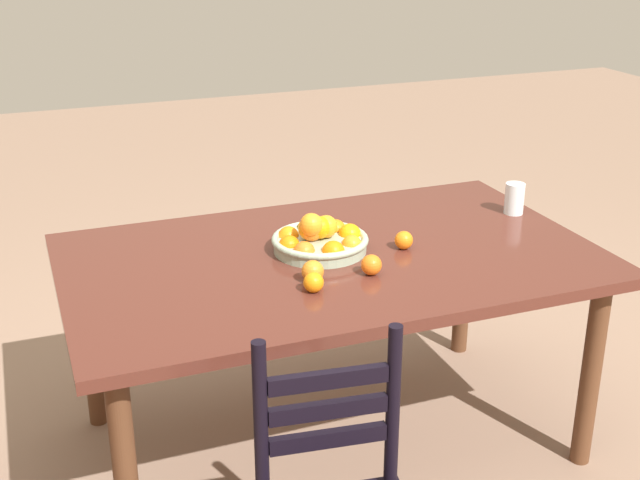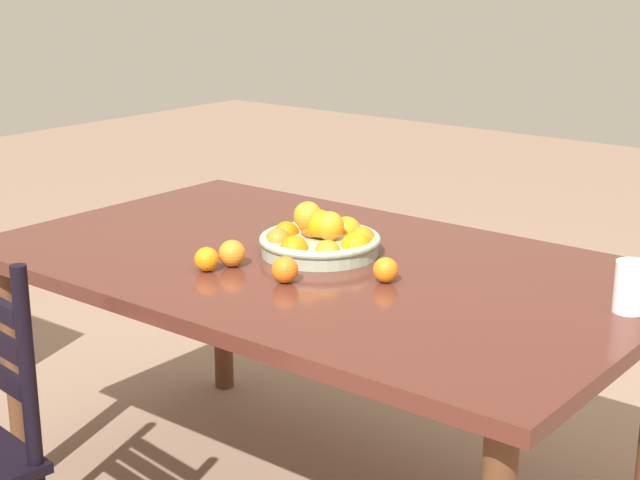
{
  "view_description": "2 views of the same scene",
  "coord_description": "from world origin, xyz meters",
  "px_view_note": "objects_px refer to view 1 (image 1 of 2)",
  "views": [
    {
      "loc": [
        0.96,
        2.41,
        1.84
      ],
      "look_at": [
        0.03,
        -0.04,
        0.79
      ],
      "focal_mm": 46.81,
      "sensor_mm": 36.0,
      "label": 1
    },
    {
      "loc": [
        -1.55,
        1.93,
        1.52
      ],
      "look_at": [
        0.03,
        -0.04,
        0.79
      ],
      "focal_mm": 54.54,
      "sensor_mm": 36.0,
      "label": 2
    }
  ],
  "objects_px": {
    "dining_table": "(331,274)",
    "drinking_glass": "(514,199)",
    "fruit_bowl": "(320,239)",
    "orange_loose_1": "(404,240)",
    "orange_loose_0": "(313,271)",
    "orange_loose_2": "(371,265)",
    "orange_loose_3": "(314,282)"
  },
  "relations": [
    {
      "from": "orange_loose_0",
      "to": "orange_loose_2",
      "type": "xyz_separation_m",
      "value": [
        -0.19,
        0.02,
        -0.0
      ]
    },
    {
      "from": "orange_loose_0",
      "to": "orange_loose_2",
      "type": "height_order",
      "value": "orange_loose_0"
    },
    {
      "from": "dining_table",
      "to": "orange_loose_3",
      "type": "relative_size",
      "value": 28.38
    },
    {
      "from": "orange_loose_0",
      "to": "drinking_glass",
      "type": "bearing_deg",
      "value": -161.48
    },
    {
      "from": "fruit_bowl",
      "to": "orange_loose_1",
      "type": "distance_m",
      "value": 0.29
    },
    {
      "from": "fruit_bowl",
      "to": "orange_loose_0",
      "type": "height_order",
      "value": "fruit_bowl"
    },
    {
      "from": "dining_table",
      "to": "drinking_glass",
      "type": "distance_m",
      "value": 0.82
    },
    {
      "from": "fruit_bowl",
      "to": "orange_loose_2",
      "type": "distance_m",
      "value": 0.26
    },
    {
      "from": "fruit_bowl",
      "to": "orange_loose_0",
      "type": "distance_m",
      "value": 0.25
    },
    {
      "from": "dining_table",
      "to": "drinking_glass",
      "type": "bearing_deg",
      "value": -170.87
    },
    {
      "from": "orange_loose_2",
      "to": "orange_loose_3",
      "type": "height_order",
      "value": "orange_loose_2"
    },
    {
      "from": "drinking_glass",
      "to": "orange_loose_2",
      "type": "bearing_deg",
      "value": 23.88
    },
    {
      "from": "fruit_bowl",
      "to": "orange_loose_2",
      "type": "relative_size",
      "value": 4.95
    },
    {
      "from": "dining_table",
      "to": "orange_loose_3",
      "type": "distance_m",
      "value": 0.32
    },
    {
      "from": "orange_loose_2",
      "to": "orange_loose_3",
      "type": "relative_size",
      "value": 1.06
    },
    {
      "from": "orange_loose_3",
      "to": "drinking_glass",
      "type": "height_order",
      "value": "drinking_glass"
    },
    {
      "from": "dining_table",
      "to": "orange_loose_0",
      "type": "xyz_separation_m",
      "value": [
        0.14,
        0.19,
        0.11
      ]
    },
    {
      "from": "orange_loose_0",
      "to": "orange_loose_1",
      "type": "relative_size",
      "value": 1.12
    },
    {
      "from": "fruit_bowl",
      "to": "drinking_glass",
      "type": "bearing_deg",
      "value": -174.16
    },
    {
      "from": "orange_loose_0",
      "to": "drinking_glass",
      "type": "height_order",
      "value": "drinking_glass"
    },
    {
      "from": "orange_loose_3",
      "to": "orange_loose_0",
      "type": "bearing_deg",
      "value": -108.46
    },
    {
      "from": "orange_loose_2",
      "to": "orange_loose_3",
      "type": "distance_m",
      "value": 0.22
    },
    {
      "from": "fruit_bowl",
      "to": "orange_loose_2",
      "type": "height_order",
      "value": "fruit_bowl"
    },
    {
      "from": "fruit_bowl",
      "to": "orange_loose_1",
      "type": "relative_size",
      "value": 5.23
    },
    {
      "from": "dining_table",
      "to": "orange_loose_3",
      "type": "xyz_separation_m",
      "value": [
        0.16,
        0.26,
        0.11
      ]
    },
    {
      "from": "orange_loose_1",
      "to": "orange_loose_3",
      "type": "bearing_deg",
      "value": 27.44
    },
    {
      "from": "orange_loose_1",
      "to": "orange_loose_2",
      "type": "distance_m",
      "value": 0.25
    },
    {
      "from": "dining_table",
      "to": "orange_loose_2",
      "type": "relative_size",
      "value": 26.72
    },
    {
      "from": "fruit_bowl",
      "to": "orange_loose_3",
      "type": "bearing_deg",
      "value": 65.94
    },
    {
      "from": "dining_table",
      "to": "orange_loose_1",
      "type": "distance_m",
      "value": 0.27
    },
    {
      "from": "orange_loose_1",
      "to": "orange_loose_3",
      "type": "xyz_separation_m",
      "value": [
        0.41,
        0.21,
        -0.0
      ]
    },
    {
      "from": "orange_loose_0",
      "to": "orange_loose_2",
      "type": "bearing_deg",
      "value": 175.51
    }
  ]
}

